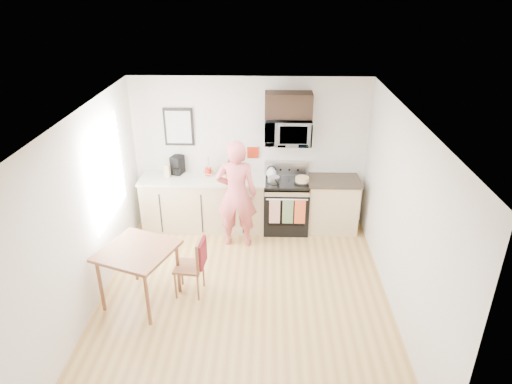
{
  "coord_description": "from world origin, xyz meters",
  "views": [
    {
      "loc": [
        0.31,
        -5.07,
        4.07
      ],
      "look_at": [
        0.14,
        1.0,
        1.17
      ],
      "focal_mm": 32.0,
      "sensor_mm": 36.0,
      "label": 1
    }
  ],
  "objects_px": {
    "person": "(236,194)",
    "dining_table": "(138,255)",
    "microwave": "(288,131)",
    "range": "(286,206)",
    "chair": "(197,259)",
    "cake": "(302,180)"
  },
  "relations": [
    {
      "from": "person",
      "to": "cake",
      "type": "height_order",
      "value": "person"
    },
    {
      "from": "microwave",
      "to": "chair",
      "type": "distance_m",
      "value": 2.63
    },
    {
      "from": "range",
      "to": "person",
      "type": "relative_size",
      "value": 0.64
    },
    {
      "from": "range",
      "to": "microwave",
      "type": "height_order",
      "value": "microwave"
    },
    {
      "from": "person",
      "to": "dining_table",
      "type": "height_order",
      "value": "person"
    },
    {
      "from": "dining_table",
      "to": "cake",
      "type": "bearing_deg",
      "value": 41.01
    },
    {
      "from": "microwave",
      "to": "person",
      "type": "relative_size",
      "value": 0.42
    },
    {
      "from": "range",
      "to": "cake",
      "type": "bearing_deg",
      "value": -16.14
    },
    {
      "from": "chair",
      "to": "dining_table",
      "type": "bearing_deg",
      "value": -160.19
    },
    {
      "from": "dining_table",
      "to": "microwave",
      "type": "bearing_deg",
      "value": 46.88
    },
    {
      "from": "range",
      "to": "chair",
      "type": "bearing_deg",
      "value": -124.23
    },
    {
      "from": "range",
      "to": "chair",
      "type": "distance_m",
      "value": 2.26
    },
    {
      "from": "microwave",
      "to": "person",
      "type": "height_order",
      "value": "microwave"
    },
    {
      "from": "microwave",
      "to": "chair",
      "type": "xyz_separation_m",
      "value": [
        -1.27,
        -1.97,
        -1.19
      ]
    },
    {
      "from": "range",
      "to": "microwave",
      "type": "bearing_deg",
      "value": 90.06
    },
    {
      "from": "microwave",
      "to": "dining_table",
      "type": "relative_size",
      "value": 0.77
    },
    {
      "from": "microwave",
      "to": "cake",
      "type": "xyz_separation_m",
      "value": [
        0.25,
        -0.18,
        -0.79
      ]
    },
    {
      "from": "dining_table",
      "to": "chair",
      "type": "distance_m",
      "value": 0.79
    },
    {
      "from": "dining_table",
      "to": "chair",
      "type": "xyz_separation_m",
      "value": [
        0.75,
        0.19,
        -0.17
      ]
    },
    {
      "from": "chair",
      "to": "person",
      "type": "bearing_deg",
      "value": 77.36
    },
    {
      "from": "microwave",
      "to": "dining_table",
      "type": "distance_m",
      "value": 3.13
    },
    {
      "from": "person",
      "to": "chair",
      "type": "xyz_separation_m",
      "value": [
        -0.45,
        -1.34,
        -0.34
      ]
    }
  ]
}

